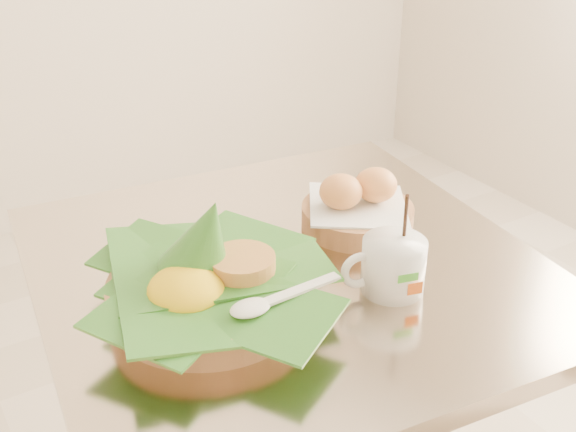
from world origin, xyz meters
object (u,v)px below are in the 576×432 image
cafe_table (288,381)px  bread_basket (358,208)px  rice_basket (207,280)px  coffee_mug (392,264)px

cafe_table → bread_basket: (0.15, 0.04, 0.25)m
cafe_table → bread_basket: size_ratio=3.73×
cafe_table → rice_basket: bearing=-164.6°
rice_basket → coffee_mug: bearing=-21.2°
cafe_table → bread_basket: bearing=14.5°
cafe_table → rice_basket: size_ratio=2.37×
rice_basket → bread_basket: size_ratio=1.58×
rice_basket → coffee_mug: 0.25m
bread_basket → coffee_mug: (-0.07, -0.17, 0.01)m
cafe_table → rice_basket: 0.31m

